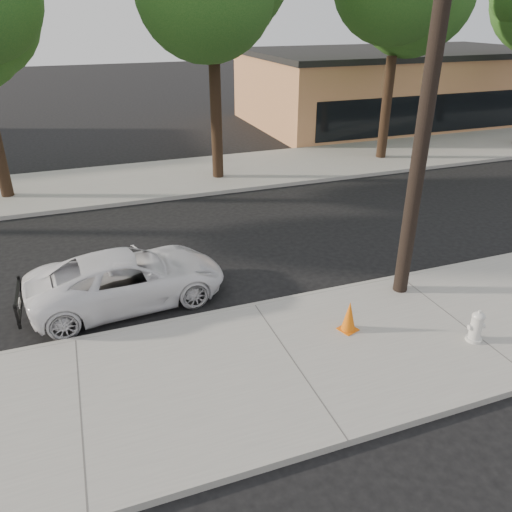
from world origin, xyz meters
name	(u,v)px	position (x,y,z in m)	size (l,w,h in m)	color
ground	(228,270)	(0.00, 0.00, 0.00)	(120.00, 120.00, 0.00)	black
near_sidewalk	(292,362)	(0.00, -4.30, 0.07)	(90.00, 4.40, 0.15)	gray
far_sidewalk	(167,178)	(0.00, 8.50, 0.07)	(90.00, 5.00, 0.15)	gray
curb_near	(254,307)	(0.00, -2.10, 0.07)	(90.00, 0.12, 0.16)	#9E9B93
building_main	(397,87)	(16.00, 16.00, 2.00)	(18.00, 10.00, 4.00)	tan
utility_pole	(428,99)	(3.60, -2.70, 4.70)	(1.40, 0.34, 9.00)	black
tree_d	(403,9)	(10.20, 7.95, 6.37)	(4.50, 4.35, 8.75)	black
police_cruiser	(128,278)	(-2.69, -0.72, 0.64)	(2.11, 4.58, 1.27)	white
fire_hydrant	(476,327)	(3.81, -5.01, 0.48)	(0.36, 0.33, 0.68)	silver
traffic_cone	(349,316)	(1.54, -3.78, 0.49)	(0.45, 0.45, 0.70)	orange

